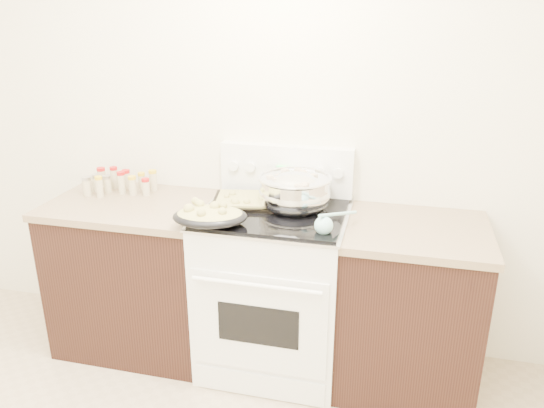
% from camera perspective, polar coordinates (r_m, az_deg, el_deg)
% --- Properties ---
extents(room_shell, '(4.10, 3.60, 2.75)m').
position_cam_1_polar(room_shell, '(1.49, -26.93, 8.52)').
color(room_shell, white).
rests_on(room_shell, ground).
extents(counter_left, '(0.93, 0.67, 0.92)m').
position_cam_1_polar(counter_left, '(3.28, -14.06, -7.24)').
color(counter_left, black).
rests_on(counter_left, ground).
extents(counter_right, '(0.73, 0.67, 0.92)m').
position_cam_1_polar(counter_right, '(2.95, 14.44, -10.64)').
color(counter_right, black).
rests_on(counter_right, ground).
extents(kitchen_range, '(0.78, 0.73, 1.22)m').
position_cam_1_polar(kitchen_range, '(2.99, 0.25, -8.82)').
color(kitchen_range, white).
rests_on(kitchen_range, ground).
extents(mixing_bowl, '(0.44, 0.44, 0.23)m').
position_cam_1_polar(mixing_bowl, '(2.81, 2.45, 1.30)').
color(mixing_bowl, silver).
rests_on(mixing_bowl, kitchen_range).
extents(roasting_pan, '(0.41, 0.33, 0.11)m').
position_cam_1_polar(roasting_pan, '(2.63, -6.73, -1.22)').
color(roasting_pan, black).
rests_on(roasting_pan, kitchen_range).
extents(baking_sheet, '(0.49, 0.39, 0.06)m').
position_cam_1_polar(baking_sheet, '(2.90, -2.04, 0.40)').
color(baking_sheet, black).
rests_on(baking_sheet, kitchen_range).
extents(wooden_spoon, '(0.17, 0.20, 0.04)m').
position_cam_1_polar(wooden_spoon, '(2.82, -1.62, -0.27)').
color(wooden_spoon, tan).
rests_on(wooden_spoon, kitchen_range).
extents(blue_ladle, '(0.18, 0.27, 0.11)m').
position_cam_1_polar(blue_ladle, '(2.54, 5.73, -2.20)').
color(blue_ladle, '#92D4DA').
rests_on(blue_ladle, kitchen_range).
extents(spice_jars, '(0.39, 0.23, 0.13)m').
position_cam_1_polar(spice_jars, '(3.27, -16.20, 2.27)').
color(spice_jars, '#BFB28C').
rests_on(spice_jars, counter_left).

